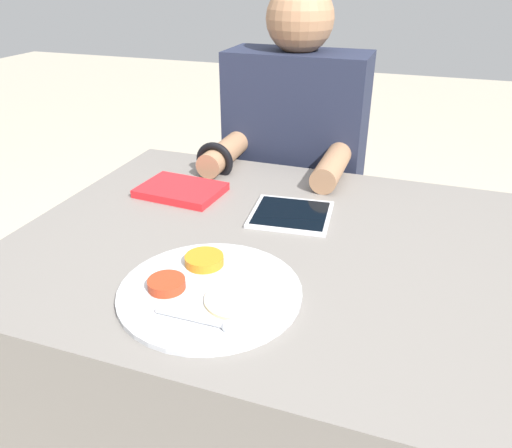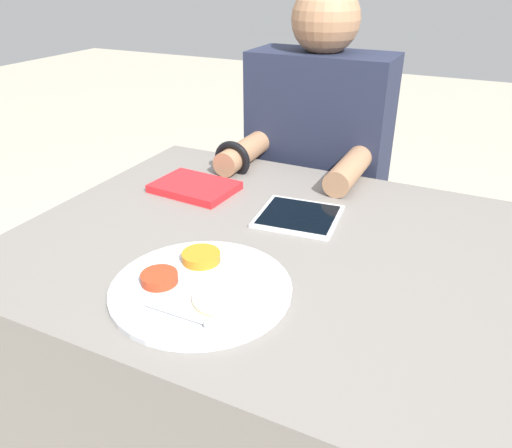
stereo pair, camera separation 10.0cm
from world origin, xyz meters
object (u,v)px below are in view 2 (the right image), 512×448
thali_tray (200,286)px  red_notebook (195,188)px  person_diner (314,199)px  tablet_device (299,216)px

thali_tray → red_notebook: 0.45m
red_notebook → person_diner: bearing=67.0°
tablet_device → person_diner: 0.51m
person_diner → thali_tray: bearing=-85.6°
red_notebook → tablet_device: red_notebook is taller
person_diner → red_notebook: bearing=-113.0°
red_notebook → tablet_device: 0.30m
thali_tray → red_notebook: bearing=123.1°
thali_tray → tablet_device: size_ratio=1.65×
red_notebook → person_diner: 0.50m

